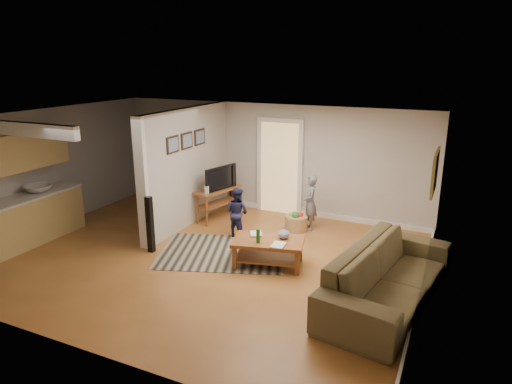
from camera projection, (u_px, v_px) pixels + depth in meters
ground at (203, 257)px, 8.30m from camera, size 7.50×7.50×0.00m
room_shell at (165, 168)px, 8.69m from camera, size 7.54×6.02×2.52m
area_rug at (223, 252)px, 8.49m from camera, size 2.75×2.37×0.01m
sofa at (386, 302)px, 6.76m from camera, size 1.61×3.05×0.85m
coffee_table at (269, 245)px, 7.87m from camera, size 1.34×0.98×0.71m
tv_console at (218, 192)px, 10.06m from camera, size 0.70×1.20×0.97m
speaker_left at (150, 225)px, 8.38m from camera, size 0.11×0.11×1.07m
speaker_right at (230, 189)px, 10.85m from camera, size 0.10×0.10×0.98m
toy_basket at (296, 222)px, 9.55m from camera, size 0.48×0.48×0.43m
child at (309, 229)px, 9.66m from camera, size 0.43×0.50×1.17m
toddler at (237, 236)px, 9.26m from camera, size 0.57×0.49×1.03m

